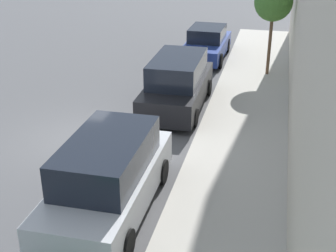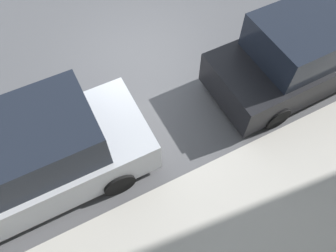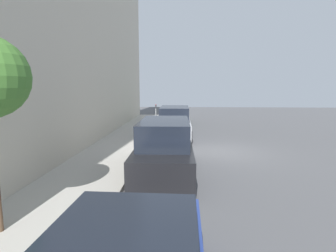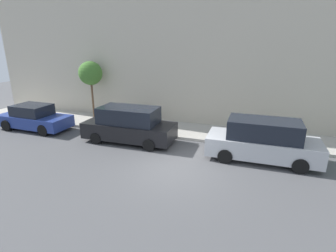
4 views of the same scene
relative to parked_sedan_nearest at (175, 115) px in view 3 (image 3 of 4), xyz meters
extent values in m
plane|color=#515154|center=(-2.35, 9.65, -0.72)|extent=(60.00, 60.00, 0.00)
cube|color=#B2ADA3|center=(2.57, 9.65, -0.65)|extent=(2.85, 32.00, 0.15)
cube|color=#14512D|center=(0.00, -0.03, -0.16)|extent=(1.92, 4.55, 0.68)
cube|color=black|center=(0.00, 0.07, 0.50)|extent=(1.64, 2.14, 0.64)
cylinder|color=black|center=(-0.85, 1.37, -0.39)|extent=(0.22, 0.66, 0.66)
cylinder|color=black|center=(0.85, 1.37, -0.39)|extent=(0.22, 0.66, 0.66)
cylinder|color=black|center=(-0.85, -1.42, -0.39)|extent=(0.22, 0.66, 0.66)
cylinder|color=black|center=(0.85, -1.42, -0.39)|extent=(0.22, 0.66, 0.66)
cube|color=#B7BABF|center=(-0.14, 6.23, -0.08)|extent=(1.92, 4.91, 0.84)
cube|color=black|center=(-0.14, 6.23, 0.76)|extent=(1.69, 3.11, 0.84)
cylinder|color=black|center=(-1.04, 7.75, -0.40)|extent=(0.22, 0.65, 0.65)
cylinder|color=black|center=(0.76, 7.75, -0.40)|extent=(0.22, 0.65, 0.65)
cylinder|color=black|center=(-1.04, 4.71, -0.40)|extent=(0.22, 0.65, 0.65)
cylinder|color=black|center=(0.76, 4.71, -0.40)|extent=(0.22, 0.65, 0.65)
cube|color=black|center=(0.02, 13.00, -0.08)|extent=(1.96, 4.92, 0.84)
cube|color=black|center=(0.02, 13.00, 0.76)|extent=(1.71, 3.12, 0.84)
cylinder|color=black|center=(-0.88, 14.52, -0.41)|extent=(0.22, 0.62, 0.62)
cylinder|color=black|center=(0.92, 14.52, -0.41)|extent=(0.22, 0.62, 0.62)
cylinder|color=black|center=(-0.88, 11.48, -0.41)|extent=(0.22, 0.62, 0.62)
cylinder|color=black|center=(0.92, 11.48, -0.41)|extent=(0.22, 0.62, 0.62)
cylinder|color=black|center=(0.90, 18.10, -0.38)|extent=(0.22, 0.68, 0.68)
cylinder|color=#ADADB2|center=(1.60, 0.14, 0.02)|extent=(0.07, 0.07, 1.20)
cube|color=#2D2D33|center=(1.60, 0.14, 0.76)|extent=(0.11, 0.15, 0.28)
cube|color=red|center=(1.60, 0.14, 0.93)|extent=(0.04, 0.09, 0.05)
camera|label=1|loc=(3.39, -2.61, 5.81)|focal=50.00mm
camera|label=2|loc=(3.39, 7.50, 5.69)|focal=35.00mm
camera|label=3|loc=(-0.56, 22.05, 2.28)|focal=28.00mm
camera|label=4|loc=(-11.98, 6.70, 4.41)|focal=28.00mm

